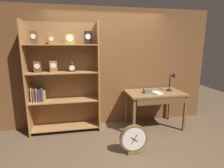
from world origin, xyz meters
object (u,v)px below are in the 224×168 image
at_px(bookshelf, 62,78).
at_px(workbench, 155,96).
at_px(desk_lamp, 172,79).
at_px(open_repair_manual, 157,93).
at_px(toolbox_small, 147,91).
at_px(round_clock_large, 133,139).

relative_size(bookshelf, workbench, 1.85).
height_order(workbench, desk_lamp, desk_lamp).
relative_size(desk_lamp, open_repair_manual, 1.92).
relative_size(toolbox_small, round_clock_large, 0.31).
height_order(workbench, round_clock_large, workbench).
relative_size(desk_lamp, round_clock_large, 0.83).
distance_m(bookshelf, workbench, 2.01).
relative_size(workbench, toolbox_small, 7.80).
xyz_separation_m(bookshelf, desk_lamp, (2.35, -0.21, -0.07)).
height_order(bookshelf, workbench, bookshelf).
relative_size(workbench, open_repair_manual, 5.55).
bearing_deg(open_repair_manual, round_clock_large, -148.09).
bearing_deg(toolbox_small, round_clock_large, -123.58).
height_order(bookshelf, toolbox_small, bookshelf).
bearing_deg(round_clock_large, toolbox_small, 56.42).
bearing_deg(open_repair_manual, desk_lamp, 4.76).
distance_m(workbench, toolbox_small, 0.24).
bearing_deg(desk_lamp, workbench, -174.83).
bearing_deg(toolbox_small, desk_lamp, 6.01).
xyz_separation_m(desk_lamp, open_repair_manual, (-0.41, -0.14, -0.25)).
height_order(bookshelf, round_clock_large, bookshelf).
xyz_separation_m(bookshelf, open_repair_manual, (1.95, -0.35, -0.31)).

